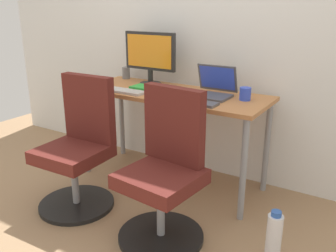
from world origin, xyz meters
TOP-DOWN VIEW (x-y plane):
  - ground_plane at (0.00, 0.00)m, footprint 5.28×5.28m
  - back_wall at (0.00, 0.37)m, footprint 4.40×0.04m
  - desk at (0.00, 0.00)m, footprint 1.52×0.59m
  - office_chair_left at (-0.37, -0.66)m, footprint 0.54×0.54m
  - office_chair_right at (0.36, -0.66)m, footprint 0.54×0.54m
  - water_bottle_on_floor at (1.02, -0.54)m, footprint 0.09×0.09m
  - desktop_monitor at (-0.30, 0.15)m, footprint 0.48×0.18m
  - open_laptop at (0.32, 0.06)m, footprint 0.31×0.29m
  - keyboard_by_monitor at (-0.30, -0.20)m, footprint 0.34×0.12m
  - keyboard_by_laptop at (0.31, -0.21)m, footprint 0.34×0.12m
  - mouse_by_monitor at (-0.64, -0.05)m, footprint 0.06×0.10m
  - mouse_by_laptop at (-0.00, -0.22)m, footprint 0.06×0.10m
  - coffee_mug at (0.58, 0.06)m, footprint 0.08×0.08m
  - pen_cup at (-0.63, 0.23)m, footprint 0.07×0.07m
  - notebook at (-0.22, -0.04)m, footprint 0.21×0.15m

SIDE VIEW (x-z plane):
  - ground_plane at x=0.00m, z-range 0.00..0.00m
  - water_bottle_on_floor at x=1.02m, z-range -0.01..0.30m
  - office_chair_left at x=-0.37m, z-range -0.05..0.89m
  - office_chair_right at x=0.36m, z-range -0.05..0.89m
  - desk at x=0.00m, z-range 0.30..1.06m
  - keyboard_by_monitor at x=-0.30m, z-range 0.76..0.78m
  - keyboard_by_laptop at x=0.31m, z-range 0.76..0.78m
  - notebook at x=-0.22m, z-range 0.76..0.78m
  - mouse_by_monitor at x=-0.64m, z-range 0.76..0.79m
  - mouse_by_laptop at x=0.00m, z-range 0.76..0.79m
  - coffee_mug at x=0.58m, z-range 0.76..0.85m
  - pen_cup at x=-0.63m, z-range 0.76..0.86m
  - open_laptop at x=0.32m, z-range 0.70..0.92m
  - desktop_monitor at x=-0.30m, z-range 0.79..1.22m
  - back_wall at x=0.00m, z-range 0.00..2.60m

